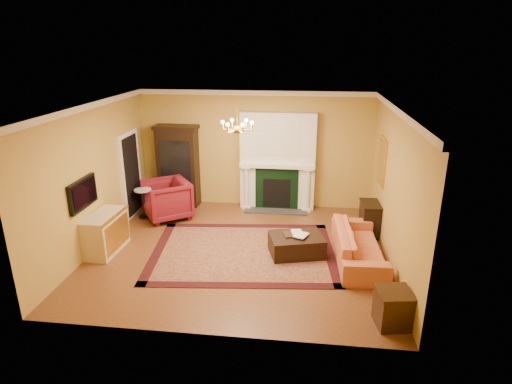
% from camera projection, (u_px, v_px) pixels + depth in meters
% --- Properties ---
extents(floor, '(6.00, 5.50, 0.02)m').
position_uv_depth(floor, '(239.00, 251.00, 8.94)').
color(floor, brown).
rests_on(floor, ground).
extents(ceiling, '(6.00, 5.50, 0.02)m').
position_uv_depth(ceiling, '(237.00, 105.00, 7.94)').
color(ceiling, white).
rests_on(ceiling, wall_back).
extents(wall_back, '(6.00, 0.02, 3.00)m').
position_uv_depth(wall_back, '(255.00, 150.00, 11.03)').
color(wall_back, '#B78E41').
rests_on(wall_back, floor).
extents(wall_front, '(6.00, 0.02, 3.00)m').
position_uv_depth(wall_front, '(206.00, 244.00, 5.85)').
color(wall_front, '#B78E41').
rests_on(wall_front, floor).
extents(wall_left, '(0.02, 5.50, 3.00)m').
position_uv_depth(wall_left, '(94.00, 177.00, 8.78)').
color(wall_left, '#B78E41').
rests_on(wall_left, floor).
extents(wall_right, '(0.02, 5.50, 3.00)m').
position_uv_depth(wall_right, '(395.00, 188.00, 8.10)').
color(wall_right, '#B78E41').
rests_on(wall_right, floor).
extents(fireplace, '(1.90, 0.70, 2.50)m').
position_uv_depth(fireplace, '(278.00, 164.00, 10.88)').
color(fireplace, silver).
rests_on(fireplace, wall_back).
extents(crown_molding, '(6.00, 5.50, 0.12)m').
position_uv_depth(crown_molding, '(244.00, 102.00, 8.86)').
color(crown_molding, white).
rests_on(crown_molding, ceiling).
extents(doorway, '(0.08, 1.05, 2.10)m').
position_uv_depth(doorway, '(131.00, 174.00, 10.52)').
color(doorway, silver).
rests_on(doorway, wall_left).
extents(tv_panel, '(0.09, 0.95, 0.58)m').
position_uv_depth(tv_panel, '(83.00, 194.00, 8.26)').
color(tv_panel, black).
rests_on(tv_panel, wall_left).
extents(gilt_mirror, '(0.06, 0.76, 1.05)m').
position_uv_depth(gilt_mirror, '(382.00, 161.00, 9.37)').
color(gilt_mirror, gold).
rests_on(gilt_mirror, wall_right).
extents(chandelier, '(0.63, 0.55, 0.53)m').
position_uv_depth(chandelier, '(237.00, 127.00, 8.07)').
color(chandelier, gold).
rests_on(chandelier, ceiling).
extents(oriental_rug, '(4.01, 3.17, 0.02)m').
position_uv_depth(oriental_rug, '(243.00, 252.00, 8.87)').
color(oriental_rug, '#400D0E').
rests_on(oriental_rug, floor).
extents(china_cabinet, '(1.04, 0.50, 2.04)m').
position_uv_depth(china_cabinet, '(178.00, 168.00, 11.16)').
color(china_cabinet, black).
rests_on(china_cabinet, floor).
extents(wingback_armchair, '(1.37, 1.39, 1.06)m').
position_uv_depth(wingback_armchair, '(167.00, 198.00, 10.44)').
color(wingback_armchair, maroon).
rests_on(wingback_armchair, floor).
extents(pedestal_table, '(0.41, 0.41, 0.74)m').
position_uv_depth(pedestal_table, '(144.00, 201.00, 10.49)').
color(pedestal_table, black).
rests_on(pedestal_table, floor).
extents(commode, '(0.55, 1.11, 0.82)m').
position_uv_depth(commode, '(105.00, 233.00, 8.80)').
color(commode, beige).
rests_on(commode, floor).
extents(coral_sofa, '(0.74, 2.25, 0.87)m').
position_uv_depth(coral_sofa, '(359.00, 240.00, 8.42)').
color(coral_sofa, '#C1653D').
rests_on(coral_sofa, floor).
extents(end_table, '(0.55, 0.55, 0.56)m').
position_uv_depth(end_table, '(393.00, 309.00, 6.50)').
color(end_table, '#321D0D').
rests_on(end_table, floor).
extents(console_table, '(0.41, 0.67, 0.72)m').
position_uv_depth(console_table, '(369.00, 219.00, 9.58)').
color(console_table, black).
rests_on(console_table, floor).
extents(leather_ottoman, '(1.22, 1.02, 0.39)m').
position_uv_depth(leather_ottoman, '(296.00, 245.00, 8.71)').
color(leather_ottoman, black).
rests_on(leather_ottoman, oriental_rug).
extents(ottoman_tray, '(0.49, 0.43, 0.03)m').
position_uv_depth(ottoman_tray, '(294.00, 234.00, 8.71)').
color(ottoman_tray, black).
rests_on(ottoman_tray, leather_ottoman).
extents(book_a, '(0.21, 0.06, 0.28)m').
position_uv_depth(book_a, '(292.00, 227.00, 8.67)').
color(book_a, gray).
rests_on(book_a, ottoman_tray).
extents(book_b, '(0.23, 0.11, 0.32)m').
position_uv_depth(book_b, '(296.00, 227.00, 8.60)').
color(book_b, gray).
rests_on(book_b, ottoman_tray).
extents(topiary_left, '(0.15, 0.15, 0.40)m').
position_uv_depth(topiary_left, '(253.00, 154.00, 10.83)').
color(topiary_left, gray).
rests_on(topiary_left, fireplace).
extents(topiary_right, '(0.18, 0.18, 0.48)m').
position_uv_depth(topiary_right, '(304.00, 153.00, 10.67)').
color(topiary_right, gray).
rests_on(topiary_right, fireplace).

